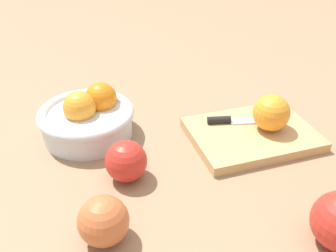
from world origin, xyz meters
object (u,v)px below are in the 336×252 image
Objects in this scene: bowl at (88,118)px; knife at (236,120)px; cutting_board at (252,134)px; apple_front_left_2 at (103,221)px; orange_on_board at (271,113)px; apple_front_left at (126,161)px.

knife is (0.28, -0.03, -0.01)m from bowl.
cutting_board is 3.25× the size of apple_front_left_2.
knife is at bearing -6.37° from bowl.
apple_front_left_2 reaches higher than cutting_board.
orange_on_board is 0.37m from apple_front_left_2.
orange_on_board is 0.07m from knife.
knife is at bearing 150.66° from orange_on_board.
apple_front_left is (-0.27, -0.08, -0.02)m from orange_on_board.
orange_on_board is at bearing -10.52° from bowl.
apple_front_left is 0.98× the size of apple_front_left_2.
orange_on_board reaches higher than cutting_board.
cutting_board is 0.05m from orange_on_board.
bowl is at bearing 95.44° from apple_front_left_2.
apple_front_left_2 is at bearing -84.56° from bowl.
apple_front_left_2 reaches higher than knife.
apple_front_left_2 is (-0.26, -0.24, 0.01)m from knife.
bowl is at bearing 168.16° from cutting_board.
apple_front_left is at bearing -162.13° from cutting_board.
cutting_board is at bearing 36.04° from apple_front_left_2.
apple_front_left reaches higher than knife.
bowl is 2.61× the size of apple_front_left.
cutting_board is 3.33× the size of orange_on_board.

